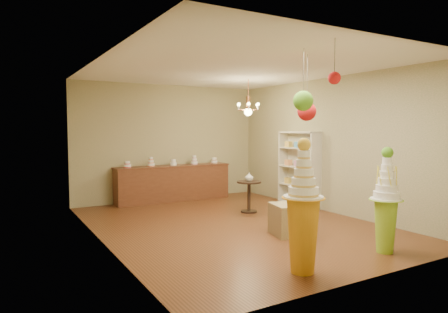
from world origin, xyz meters
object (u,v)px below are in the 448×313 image
pedestal_orange (303,222)px  sideboard (173,182)px  round_table (249,192)px  pedestal_green (386,211)px

pedestal_orange → sideboard: 5.67m
sideboard → round_table: sideboard is taller
pedestal_orange → round_table: 3.78m
pedestal_green → round_table: bearing=92.6°
pedestal_orange → round_table: size_ratio=2.50×
pedestal_green → pedestal_orange: (-1.64, -0.02, 0.03)m
round_table → sideboard: bearing=112.7°
sideboard → round_table: size_ratio=4.35×
pedestal_green → sideboard: pedestal_green is taller
sideboard → round_table: bearing=-67.3°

